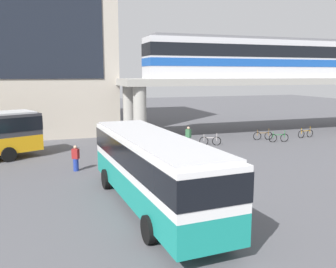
# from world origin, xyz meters

# --- Properties ---
(ground_plane) EXTENTS (120.00, 120.00, 0.00)m
(ground_plane) POSITION_xyz_m (0.00, 10.00, 0.00)
(ground_plane) COLOR #515156
(elevated_platform) EXTENTS (32.41, 5.80, 5.38)m
(elevated_platform) POSITION_xyz_m (16.70, 15.21, 4.62)
(elevated_platform) COLOR #9E9B93
(elevated_platform) RESTS_ON ground_plane
(train) EXTENTS (24.52, 2.96, 3.84)m
(train) POSITION_xyz_m (15.08, 15.21, 7.35)
(train) COLOR silver
(train) RESTS_ON elevated_platform
(bus_main) EXTENTS (3.27, 11.18, 3.22)m
(bus_main) POSITION_xyz_m (-1.47, -1.52, 1.99)
(bus_main) COLOR teal
(bus_main) RESTS_ON ground_plane
(bicycle_silver) EXTENTS (1.71, 0.63, 1.04)m
(bicycle_silver) POSITION_xyz_m (6.99, 10.60, 0.36)
(bicycle_silver) COLOR black
(bicycle_silver) RESTS_ON ground_plane
(bicycle_orange) EXTENTS (1.79, 0.24, 1.04)m
(bicycle_orange) POSITION_xyz_m (16.89, 11.15, 0.36)
(bicycle_orange) COLOR black
(bicycle_orange) RESTS_ON ground_plane
(bicycle_brown) EXTENTS (1.76, 0.42, 1.04)m
(bicycle_brown) POSITION_xyz_m (12.50, 11.39, 0.36)
(bicycle_brown) COLOR black
(bicycle_brown) RESTS_ON ground_plane
(bicycle_green) EXTENTS (1.77, 0.37, 1.04)m
(bicycle_green) POSITION_xyz_m (13.20, 10.06, 0.36)
(bicycle_green) COLOR black
(bicycle_green) RESTS_ON ground_plane
(pedestrian_waiting_near_stop) EXTENTS (0.43, 0.48, 1.69)m
(pedestrian_waiting_near_stop) POSITION_xyz_m (4.92, 10.28, 0.79)
(pedestrian_waiting_near_stop) COLOR #724C8C
(pedestrian_waiting_near_stop) RESTS_ON ground_plane
(pedestrian_by_bike_rack) EXTENTS (0.48, 0.45, 1.57)m
(pedestrian_by_bike_rack) POSITION_xyz_m (-4.13, 5.89, 0.73)
(pedestrian_by_bike_rack) COLOR navy
(pedestrian_by_bike_rack) RESTS_ON ground_plane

